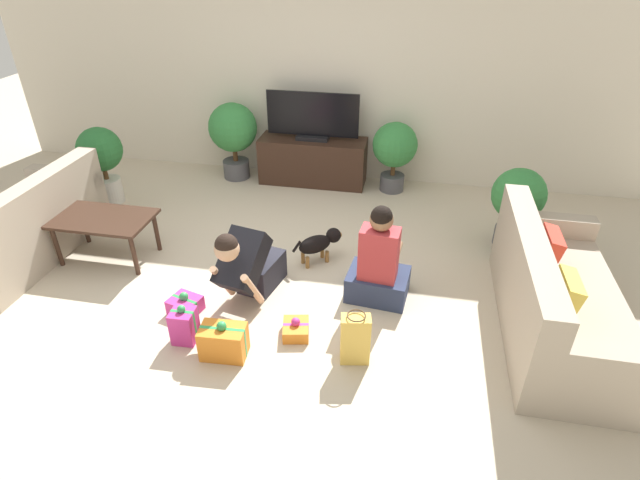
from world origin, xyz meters
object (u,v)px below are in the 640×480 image
object	(u,v)px
tv	(313,119)
dog	(320,243)
coffee_table	(104,222)
tv_console	(313,161)
sofa_left	(19,233)
gift_box_c	(224,341)
sofa_right	(554,300)
potted_plant_back_left	(233,132)
potted_plant_corner_left	(101,157)
gift_box_b	(185,305)
potted_plant_corner_right	(518,200)
person_kneeling	(248,264)
gift_box_d	(184,325)
gift_box_a	(296,329)
potted_plant_back_right	(395,149)
person_sitting	(379,266)
gift_bag_a	(355,339)

from	to	relation	value
tv	dog	distance (m)	1.96
coffee_table	tv_console	bearing A→B (deg)	53.19
sofa_left	gift_box_c	distance (m)	2.56
sofa_right	potted_plant_back_left	distance (m)	4.21
potted_plant_corner_left	sofa_left	bearing A→B (deg)	-96.40
gift_box_b	gift_box_c	xyz separation A→B (m)	(0.51, -0.42, 0.06)
gift_box_b	gift_box_c	bearing A→B (deg)	-39.81
potted_plant_corner_right	potted_plant_back_left	bearing A→B (deg)	162.23
sofa_right	potted_plant_back_left	world-z (taller)	potted_plant_back_left
person_kneeling	tv_console	bearing A→B (deg)	101.41
sofa_right	sofa_left	bearing A→B (deg)	88.95
potted_plant_corner_right	gift_box_d	distance (m)	3.36
potted_plant_back_left	potted_plant_corner_right	world-z (taller)	potted_plant_back_left
potted_plant_corner_left	gift_box_b	world-z (taller)	potted_plant_corner_left
gift_box_a	gift_box_d	world-z (taller)	gift_box_d
potted_plant_corner_left	person_kneeling	xyz separation A→B (m)	(2.22, -1.46, -0.22)
potted_plant_back_right	gift_box_c	xyz separation A→B (m)	(-1.04, -3.16, -0.41)
gift_box_a	gift_box_d	size ratio (longest dim) A/B	0.82
coffee_table	tv	world-z (taller)	tv
person_kneeling	person_sitting	world-z (taller)	person_sitting
gift_box_d	gift_bag_a	world-z (taller)	gift_bag_a
gift_box_d	sofa_right	bearing A→B (deg)	13.74
potted_plant_back_left	potted_plant_corner_right	xyz separation A→B (m)	(3.32, -1.06, -0.10)
tv	gift_box_d	xyz separation A→B (m)	(-0.38, -3.11, -0.69)
tv_console	gift_box_d	distance (m)	3.13
person_sitting	gift_bag_a	xyz separation A→B (m)	(-0.09, -0.81, -0.12)
person_sitting	gift_bag_a	bearing A→B (deg)	89.44
person_sitting	tv_console	bearing A→B (deg)	-59.46
potted_plant_corner_right	gift_box_a	bearing A→B (deg)	-136.14
potted_plant_back_left	gift_box_c	bearing A→B (deg)	-72.37
sofa_right	dog	size ratio (longest dim) A/B	4.40
sofa_left	gift_box_a	size ratio (longest dim) A/B	6.88
gift_box_a	gift_box_b	world-z (taller)	gift_box_b
potted_plant_back_left	gift_box_b	xyz separation A→B (m)	(0.49, -2.73, -0.55)
coffee_table	gift_bag_a	world-z (taller)	coffee_table
gift_box_c	sofa_left	bearing A→B (deg)	159.83
sofa_right	person_sitting	bearing A→B (deg)	83.94
tv	dog	bearing A→B (deg)	-76.13
person_sitting	gift_bag_a	world-z (taller)	person_sitting
sofa_left	potted_plant_back_left	xyz separation A→B (m)	(1.39, 2.28, 0.32)
potted_plant_corner_left	gift_bag_a	size ratio (longest dim) A/B	2.09
gift_box_a	tv_console	bearing A→B (deg)	99.14
potted_plant_back_left	gift_box_b	bearing A→B (deg)	-79.75
potted_plant_back_left	coffee_table	bearing A→B (deg)	-105.53
coffee_table	gift_box_b	xyz separation A→B (m)	(1.07, -0.64, -0.33)
coffee_table	potted_plant_corner_left	distance (m)	1.31
sofa_left	potted_plant_corner_right	size ratio (longest dim) A/B	2.28
sofa_right	gift_bag_a	bearing A→B (deg)	113.86
tv_console	gift_box_a	world-z (taller)	tv_console
potted_plant_corner_right	gift_box_d	bearing A→B (deg)	-143.38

